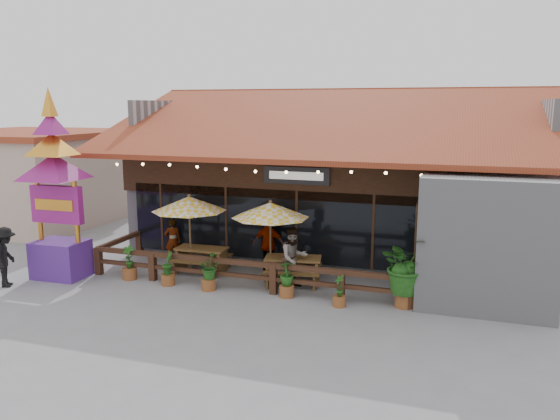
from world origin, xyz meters
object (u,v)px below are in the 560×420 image
(thai_sign_tower, at_px, (54,172))
(pedestrian, at_px, (5,257))
(umbrella_right, at_px, (270,210))
(picnic_table_left, at_px, (202,255))
(picnic_table_right, at_px, (293,266))
(tropical_plant, at_px, (406,267))
(umbrella_left, at_px, (189,204))

(thai_sign_tower, bearing_deg, pedestrian, -126.61)
(umbrella_right, distance_m, thai_sign_tower, 6.81)
(picnic_table_left, relative_size, thai_sign_tower, 0.27)
(picnic_table_right, distance_m, tropical_plant, 3.67)
(picnic_table_left, xyz_separation_m, tropical_plant, (6.70, -1.20, 0.60))
(umbrella_left, bearing_deg, thai_sign_tower, -153.48)
(picnic_table_left, distance_m, tropical_plant, 6.84)
(thai_sign_tower, distance_m, pedestrian, 2.94)
(tropical_plant, bearing_deg, picnic_table_left, 169.88)
(picnic_table_left, distance_m, thai_sign_tower, 5.28)
(tropical_plant, bearing_deg, umbrella_right, 166.72)
(umbrella_left, height_order, pedestrian, umbrella_left)
(picnic_table_right, height_order, thai_sign_tower, thai_sign_tower)
(umbrella_left, height_order, tropical_plant, umbrella_left)
(thai_sign_tower, bearing_deg, picnic_table_left, 25.83)
(picnic_table_left, bearing_deg, thai_sign_tower, -154.17)
(thai_sign_tower, height_order, tropical_plant, thai_sign_tower)
(umbrella_right, xyz_separation_m, tropical_plant, (4.22, -1.00, -1.11))
(picnic_table_right, relative_size, tropical_plant, 0.99)
(tropical_plant, bearing_deg, pedestrian, -170.20)
(picnic_table_left, height_order, picnic_table_right, picnic_table_right)
(picnic_table_right, xyz_separation_m, thai_sign_tower, (-7.22, -1.73, 2.83))
(umbrella_right, xyz_separation_m, pedestrian, (-7.43, -3.01, -1.33))
(thai_sign_tower, relative_size, pedestrian, 3.50)
(umbrella_left, xyz_separation_m, pedestrian, (-4.61, -3.10, -1.35))
(thai_sign_tower, relative_size, tropical_plant, 3.22)
(umbrella_right, xyz_separation_m, thai_sign_tower, (-6.48, -1.74, 1.14))
(umbrella_left, bearing_deg, picnic_table_left, 17.97)
(pedestrian, bearing_deg, umbrella_right, -96.99)
(thai_sign_tower, bearing_deg, tropical_plant, 3.96)
(tropical_plant, relative_size, pedestrian, 1.09)
(umbrella_right, bearing_deg, picnic_table_right, -0.56)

